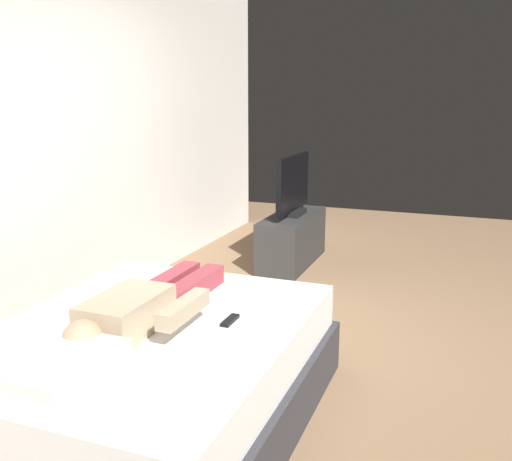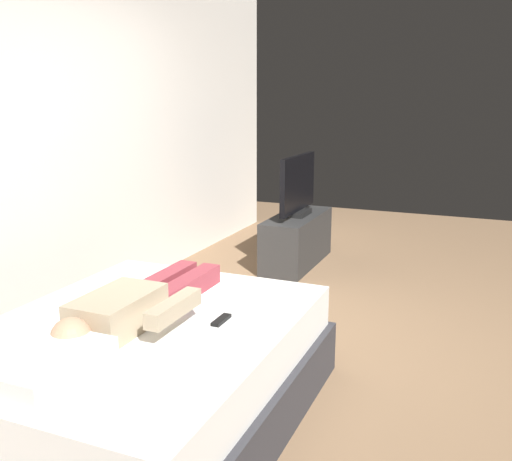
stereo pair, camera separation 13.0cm
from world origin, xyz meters
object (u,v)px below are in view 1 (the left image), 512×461
object	(u,v)px
bed	(150,375)
person	(144,306)
remote	(230,320)
pillow	(61,370)
tv	(293,186)
tv_stand	(292,239)

from	to	relation	value
bed	person	distance (m)	0.36
bed	remote	distance (m)	0.50
pillow	remote	world-z (taller)	pillow
person	tv	bearing A→B (deg)	2.98
person	tv_stand	world-z (taller)	person
tv_stand	tv	world-z (taller)	tv
pillow	tv	world-z (taller)	tv
pillow	tv_stand	world-z (taller)	pillow
remote	tv_stand	world-z (taller)	remote
bed	tv_stand	bearing A→B (deg)	3.65
bed	pillow	distance (m)	0.72
person	remote	size ratio (longest dim) A/B	8.40
pillow	person	distance (m)	0.67
person	tv_stand	size ratio (longest dim) A/B	1.15
pillow	tv	size ratio (longest dim) A/B	0.55
tv_stand	tv	bearing A→B (deg)	-90.00
remote	tv_stand	bearing A→B (deg)	11.24
bed	tv_stand	size ratio (longest dim) A/B	1.74
tv_stand	tv	size ratio (longest dim) A/B	1.25
bed	remote	world-z (taller)	remote
tv_stand	bed	bearing A→B (deg)	-176.35
bed	tv_stand	distance (m)	3.00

